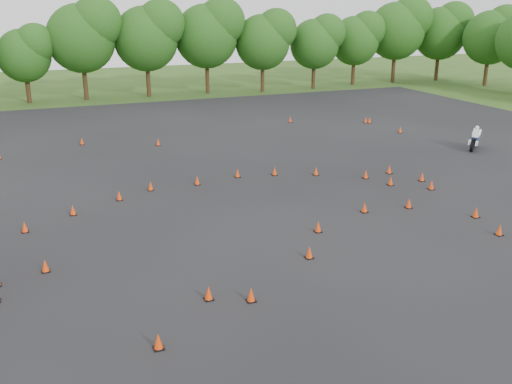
# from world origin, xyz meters

# --- Properties ---
(ground) EXTENTS (140.00, 140.00, 0.00)m
(ground) POSITION_xyz_m (0.00, 0.00, 0.00)
(ground) COLOR #2D5119
(ground) RESTS_ON ground
(asphalt_pad) EXTENTS (62.00, 62.00, 0.00)m
(asphalt_pad) POSITION_xyz_m (0.00, 6.00, 0.01)
(asphalt_pad) COLOR black
(asphalt_pad) RESTS_ON ground
(treeline) EXTENTS (87.14, 32.40, 10.46)m
(treeline) POSITION_xyz_m (3.30, 35.15, 4.61)
(treeline) COLOR #214C15
(treeline) RESTS_ON ground
(traffic_cones) EXTENTS (36.26, 33.22, 0.45)m
(traffic_cones) POSITION_xyz_m (0.81, 5.93, 0.23)
(traffic_cones) COLOR #DE3B09
(traffic_cones) RESTS_ON asphalt_pad
(rider_white) EXTENTS (2.03, 1.80, 1.61)m
(rider_white) POSITION_xyz_m (17.93, 10.31, 0.81)
(rider_white) COLOR white
(rider_white) RESTS_ON ground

